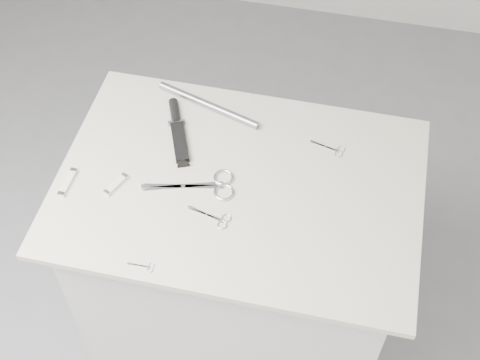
% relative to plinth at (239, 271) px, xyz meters
% --- Properties ---
extents(ground, '(4.00, 4.00, 0.01)m').
position_rel_plinth_xyz_m(ground, '(0.00, 0.00, -0.46)').
color(ground, gray).
rests_on(ground, ground).
extents(plinth, '(0.90, 0.60, 0.90)m').
position_rel_plinth_xyz_m(plinth, '(0.00, 0.00, 0.00)').
color(plinth, silver).
rests_on(plinth, ground).
extents(display_board, '(1.00, 0.70, 0.02)m').
position_rel_plinth_xyz_m(display_board, '(0.00, 0.00, 0.46)').
color(display_board, beige).
rests_on(display_board, plinth).
extents(large_shears, '(0.25, 0.13, 0.01)m').
position_rel_plinth_xyz_m(large_shears, '(-0.08, -0.03, 0.47)').
color(large_shears, silver).
rests_on(large_shears, display_board).
extents(embroidery_scissors_a, '(0.12, 0.06, 0.00)m').
position_rel_plinth_xyz_m(embroidery_scissors_a, '(-0.03, -0.13, 0.47)').
color(embroidery_scissors_a, silver).
rests_on(embroidery_scissors_a, display_board).
extents(embroidery_scissors_b, '(0.10, 0.05, 0.00)m').
position_rel_plinth_xyz_m(embroidery_scissors_b, '(0.23, 0.18, 0.47)').
color(embroidery_scissors_b, silver).
rests_on(embroidery_scissors_b, display_board).
extents(tiny_scissors, '(0.07, 0.03, 0.00)m').
position_rel_plinth_xyz_m(tiny_scissors, '(-0.17, -0.31, 0.47)').
color(tiny_scissors, silver).
rests_on(tiny_scissors, display_board).
extents(sheathed_knife, '(0.13, 0.24, 0.03)m').
position_rel_plinth_xyz_m(sheathed_knife, '(-0.22, 0.15, 0.48)').
color(sheathed_knife, black).
rests_on(sheathed_knife, display_board).
extents(pocket_knife_a, '(0.05, 0.08, 0.01)m').
position_rel_plinth_xyz_m(pocket_knife_a, '(-0.33, -0.08, 0.47)').
color(pocket_knife_a, silver).
rests_on(pocket_knife_a, display_board).
extents(pocket_knife_b, '(0.02, 0.10, 0.01)m').
position_rel_plinth_xyz_m(pocket_knife_b, '(-0.46, -0.10, 0.48)').
color(pocket_knife_b, silver).
rests_on(pocket_knife_b, display_board).
extents(metal_rail, '(0.33, 0.13, 0.02)m').
position_rel_plinth_xyz_m(metal_rail, '(-0.15, 0.26, 0.48)').
color(metal_rail, gray).
rests_on(metal_rail, display_board).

